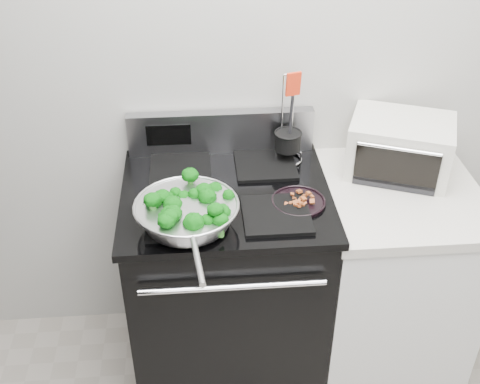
{
  "coord_description": "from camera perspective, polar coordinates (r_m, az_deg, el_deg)",
  "views": [
    {
      "loc": [
        -0.4,
        -0.46,
        2.23
      ],
      "look_at": [
        -0.25,
        1.36,
        0.98
      ],
      "focal_mm": 45.0,
      "sensor_mm": 36.0,
      "label": 1
    }
  ],
  "objects": [
    {
      "name": "bacon_plate",
      "position": [
        2.21,
        5.56,
        -0.7
      ],
      "size": [
        0.2,
        0.2,
        0.04
      ],
      "rotation": [
        0.0,
        0.0,
        -0.17
      ],
      "color": "black",
      "rests_on": "gas_range"
    },
    {
      "name": "back_wall",
      "position": [
        2.41,
        5.31,
        12.85
      ],
      "size": [
        4.0,
        0.02,
        2.7
      ],
      "primitive_type": "cube",
      "color": "#B3B0AA",
      "rests_on": "ground"
    },
    {
      "name": "gas_range",
      "position": [
        2.56,
        -1.23,
        -8.5
      ],
      "size": [
        0.79,
        0.69,
        1.13
      ],
      "color": "black",
      "rests_on": "floor"
    },
    {
      "name": "skillet",
      "position": [
        2.07,
        -5.06,
        -1.95
      ],
      "size": [
        0.37,
        0.58,
        0.08
      ],
      "rotation": [
        0.0,
        0.0,
        0.11
      ],
      "color": "silver",
      "rests_on": "gas_range"
    },
    {
      "name": "counter",
      "position": [
        2.69,
        13.65,
        -7.93
      ],
      "size": [
        0.62,
        0.68,
        0.92
      ],
      "color": "white",
      "rests_on": "floor"
    },
    {
      "name": "toaster_oven",
      "position": [
        2.47,
        14.93,
        4.2
      ],
      "size": [
        0.47,
        0.42,
        0.22
      ],
      "rotation": [
        0.0,
        0.0,
        -0.38
      ],
      "color": "silver",
      "rests_on": "counter"
    },
    {
      "name": "broccoli_pile",
      "position": [
        2.06,
        -5.1,
        -1.46
      ],
      "size": [
        0.29,
        0.29,
        0.1
      ],
      "primitive_type": null,
      "color": "#043208",
      "rests_on": "skillet"
    },
    {
      "name": "utensil_holder",
      "position": [
        2.43,
        4.53,
        4.42
      ],
      "size": [
        0.13,
        0.13,
        0.39
      ],
      "rotation": [
        0.0,
        0.0,
        0.26
      ],
      "color": "silver",
      "rests_on": "gas_range"
    }
  ]
}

